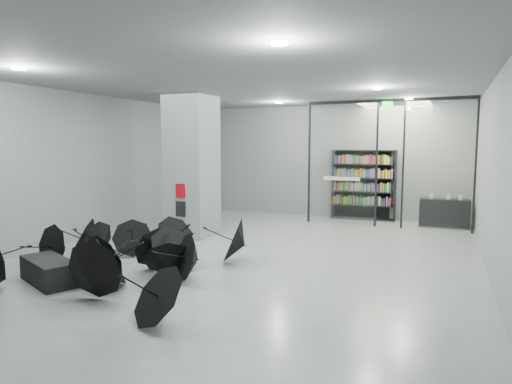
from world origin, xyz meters
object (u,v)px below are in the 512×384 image
at_px(bookshelf, 363,185).
at_px(shop_counter, 444,213).
at_px(bench, 49,271).
at_px(column, 192,166).
at_px(umbrella_cluster, 128,261).

relative_size(bookshelf, shop_counter, 1.63).
bearing_deg(bench, column, 110.13).
relative_size(column, bookshelf, 1.65).
bearing_deg(shop_counter, bench, -128.44).
height_order(column, umbrella_cluster, column).
xyz_separation_m(shop_counter, umbrella_cluster, (-5.69, -8.24, -0.13)).
xyz_separation_m(bench, shop_counter, (6.79, 9.15, 0.22)).
relative_size(column, bench, 2.83).
bearing_deg(column, bench, -92.09).
height_order(bookshelf, umbrella_cluster, bookshelf).
height_order(shop_counter, umbrella_cluster, umbrella_cluster).
relative_size(bench, bookshelf, 0.58).
distance_m(shop_counter, umbrella_cluster, 10.01).
xyz_separation_m(column, umbrella_cluster, (0.93, -3.94, -1.69)).
distance_m(column, bookshelf, 6.25).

